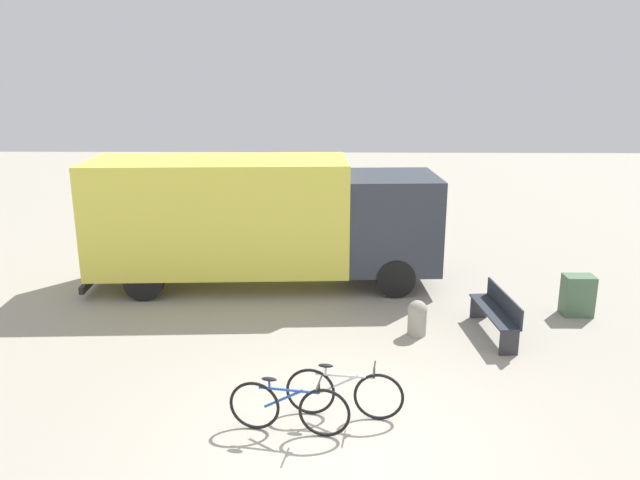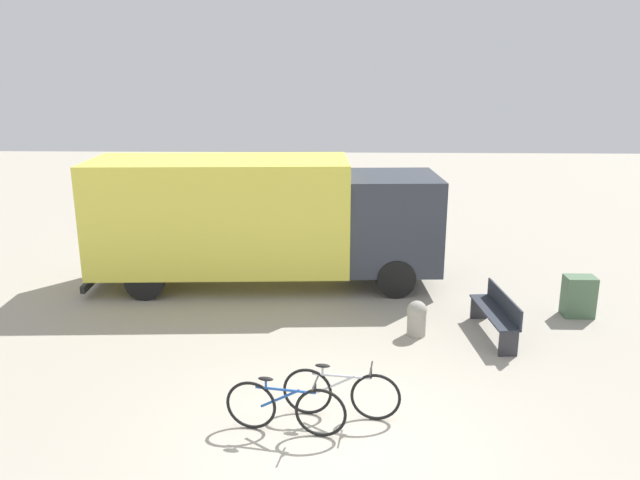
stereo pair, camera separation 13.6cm
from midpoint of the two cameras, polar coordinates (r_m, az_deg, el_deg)
ground_plane at (r=9.02m, az=2.16°, el=-17.63°), size 60.00×60.00×0.00m
delivery_truck at (r=14.42m, az=-5.24°, el=2.17°), size 8.06×2.67×2.95m
park_bench at (r=12.30m, az=16.20°, el=-6.32°), size 0.55×1.85×0.86m
bicycle_near at (r=8.94m, az=-2.75°, el=-15.05°), size 1.71×0.46×0.82m
bicycle_middle at (r=9.29m, az=2.36°, el=-13.79°), size 1.72×0.44×0.82m
bollard_near_bench at (r=12.05m, az=9.16°, el=-6.99°), size 0.38×0.38×0.69m
utility_box at (r=13.85m, az=22.83°, el=-4.77°), size 0.60×0.41×0.85m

